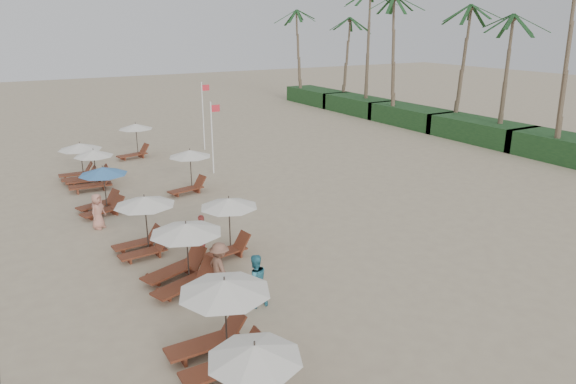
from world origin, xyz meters
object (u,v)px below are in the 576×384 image
lounger_station_5 (89,171)px  beachgoer_far_b (98,211)px  beachgoer_mid_a (255,281)px  lounger_station_4 (100,190)px  beachgoer_mid_b (220,268)px  lounger_station_1 (217,324)px  inland_station_2 (134,137)px  beachgoer_far_a (202,233)px  lounger_station_2 (180,255)px  flag_pole_near (213,134)px  inland_station_0 (226,220)px  lounger_station_3 (142,223)px  inland_station_1 (188,166)px  lounger_station_6 (78,160)px

lounger_station_5 → beachgoer_far_b: bearing=-97.3°
beachgoer_mid_a → beachgoer_far_b: (-2.93, 9.28, -0.08)m
lounger_station_4 → beachgoer_mid_b: size_ratio=1.44×
lounger_station_1 → lounger_station_5: 17.78m
lounger_station_4 → lounger_station_5: lounger_station_4 is taller
lounger_station_5 → inland_station_2: 6.74m
lounger_station_5 → beachgoer_far_a: lounger_station_5 is taller
lounger_station_2 → beachgoer_far_b: 6.90m
beachgoer_mid_b → flag_pole_near: size_ratio=0.41×
lounger_station_4 → lounger_station_5: size_ratio=0.95×
lounger_station_2 → inland_station_0: inland_station_0 is taller
lounger_station_1 → beachgoer_mid_b: size_ratio=1.56×
beachgoer_mid_b → inland_station_0: bearing=-36.5°
lounger_station_3 → lounger_station_1: bearing=-91.5°
beachgoer_far_a → inland_station_1: bearing=-165.7°
beachgoer_mid_b → flag_pole_near: flag_pole_near is taller
lounger_station_5 → lounger_station_2: bearing=-87.5°
lounger_station_3 → beachgoer_mid_b: bearing=-72.9°
inland_station_0 → beachgoer_far_a: bearing=130.1°
inland_station_0 → inland_station_2: size_ratio=0.97×
lounger_station_4 → inland_station_2: size_ratio=0.93×
lounger_station_3 → inland_station_0: bearing=-33.2°
flag_pole_near → lounger_station_4: bearing=-152.8°
lounger_station_4 → inland_station_0: 8.01m
lounger_station_1 → beachgoer_mid_a: 3.03m
inland_station_1 → beachgoer_far_a: inland_station_1 is taller
inland_station_1 → inland_station_2: 8.98m
lounger_station_5 → beachgoer_mid_b: size_ratio=1.52×
inland_station_1 → inland_station_2: (-0.51, 8.97, -0.04)m
lounger_station_1 → inland_station_1: bearing=72.9°
beachgoer_mid_b → lounger_station_6: bearing=-2.0°
lounger_station_1 → lounger_station_3: 7.87m
beachgoer_mid_b → lounger_station_3: bearing=8.9°
beachgoer_mid_a → lounger_station_1: bearing=48.5°
lounger_station_3 → lounger_station_5: size_ratio=0.94×
lounger_station_4 → beachgoer_far_b: size_ratio=1.61×
lounger_station_1 → inland_station_0: 6.76m
lounger_station_2 → lounger_station_5: 13.14m
lounger_station_5 → beachgoer_far_a: 11.10m
lounger_station_2 → flag_pole_near: size_ratio=0.68×
lounger_station_1 → lounger_station_5: size_ratio=1.03×
lounger_station_4 → beachgoer_mid_a: lounger_station_4 is taller
lounger_station_2 → inland_station_1: (3.79, 9.67, 0.33)m
lounger_station_4 → beachgoer_far_a: (2.49, -6.51, -0.37)m
lounger_station_4 → inland_station_1: bearing=11.1°
inland_station_0 → beachgoer_mid_b: bearing=-118.3°
lounger_station_2 → lounger_station_4: 8.80m
lounger_station_5 → beachgoer_mid_a: lounger_station_5 is taller
lounger_station_1 → lounger_station_2: (0.62, 4.65, -0.08)m
lounger_station_2 → beachgoer_far_a: size_ratio=1.91×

